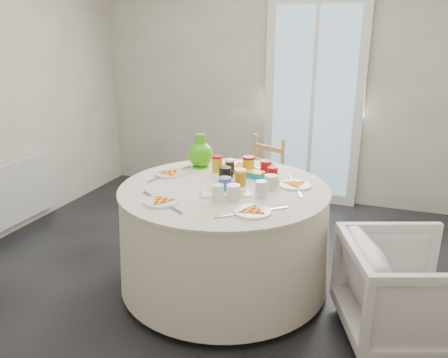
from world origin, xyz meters
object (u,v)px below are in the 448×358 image
(radiator, at_px, (13,193))
(wooden_chair, at_px, (257,178))
(green_pitcher, at_px, (201,151))
(table, at_px, (224,236))
(armchair, at_px, (406,279))

(radiator, relative_size, wooden_chair, 1.18)
(green_pitcher, bearing_deg, table, -32.59)
(wooden_chair, bearing_deg, radiator, -131.26)
(radiator, bearing_deg, green_pitcher, 7.28)
(wooden_chair, relative_size, green_pitcher, 3.35)
(wooden_chair, height_order, green_pitcher, green_pitcher)
(table, relative_size, armchair, 2.12)
(wooden_chair, distance_m, armchair, 1.77)
(armchair, bearing_deg, green_pitcher, 48.87)
(radiator, relative_size, table, 0.69)
(radiator, height_order, green_pitcher, green_pitcher)
(wooden_chair, bearing_deg, green_pitcher, -87.42)
(radiator, distance_m, table, 2.07)
(radiator, height_order, wooden_chair, wooden_chair)
(radiator, distance_m, armchair, 3.27)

